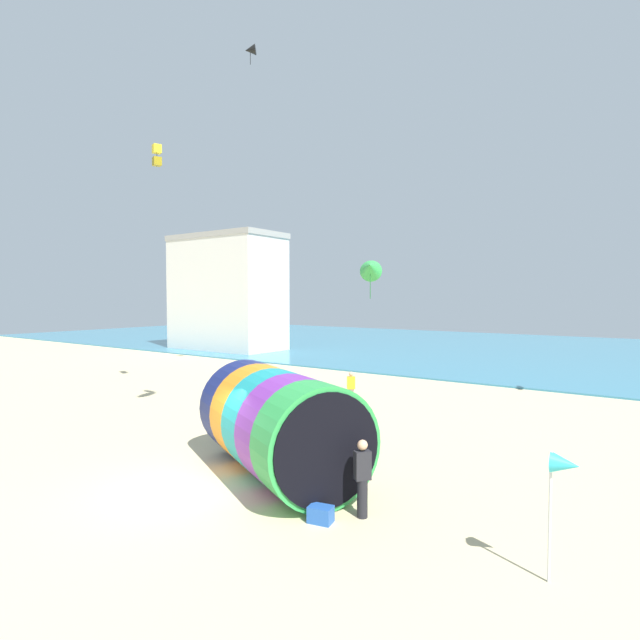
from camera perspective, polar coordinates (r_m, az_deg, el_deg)
The scene contains 11 objects.
ground_plane at distance 14.07m, azimuth -15.38°, elevation -18.02°, with size 120.00×120.00×0.00m, color #CCBA8C.
sea at distance 49.23m, azimuth 23.06°, elevation -3.27°, with size 120.00×40.00×0.10m, color teal.
giant_inflatable_tube at distance 14.06m, azimuth -4.75°, elevation -11.70°, with size 6.31×5.12×2.92m.
kite_handler at distance 11.73m, azimuth 4.87°, elevation -17.50°, with size 0.40×0.42×1.76m.
kite_green_delta at distance 20.27m, azimuth 5.78°, elevation 5.94°, with size 1.30×1.38×1.79m.
kite_black_delta at distance 32.52m, azimuth -7.97°, elevation 28.24°, with size 0.87×0.86×1.14m.
kite_yellow_box at distance 26.69m, azimuth -18.14°, elevation 17.46°, with size 0.49×0.49×1.08m.
bystander_near_water at distance 23.01m, azimuth 3.56°, elevation -7.80°, with size 0.42×0.39×1.54m.
promenade_building at distance 47.40m, azimuth -10.59°, elevation 3.12°, with size 10.77×5.57×10.73m.
beach_flag at distance 9.73m, azimuth 26.09°, elevation -15.06°, with size 0.47×0.36×2.29m.
cooler_box at distance 11.72m, azimuth 0.08°, elevation -21.32°, with size 0.52×0.36×0.36m, color #2659B2.
Camera 1 is at (10.21, -8.33, 4.94)m, focal length 28.00 mm.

